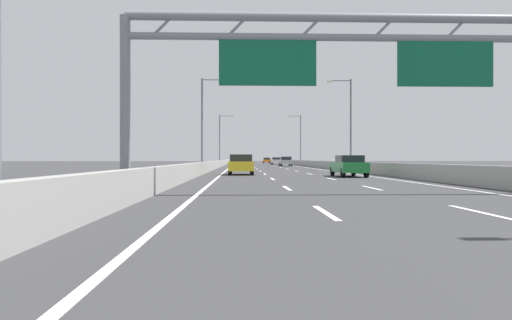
% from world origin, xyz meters
% --- Properties ---
extents(ground_plane, '(260.00, 260.00, 0.00)m').
position_xyz_m(ground_plane, '(0.00, 100.00, 0.00)').
color(ground_plane, '#38383A').
extents(lane_dash_left_1, '(0.16, 3.00, 0.01)m').
position_xyz_m(lane_dash_left_1, '(-1.80, 12.50, 0.01)').
color(lane_dash_left_1, white).
rests_on(lane_dash_left_1, ground_plane).
extents(lane_dash_left_2, '(0.16, 3.00, 0.01)m').
position_xyz_m(lane_dash_left_2, '(-1.80, 21.50, 0.01)').
color(lane_dash_left_2, white).
rests_on(lane_dash_left_2, ground_plane).
extents(lane_dash_left_3, '(0.16, 3.00, 0.01)m').
position_xyz_m(lane_dash_left_3, '(-1.80, 30.50, 0.01)').
color(lane_dash_left_3, white).
rests_on(lane_dash_left_3, ground_plane).
extents(lane_dash_left_4, '(0.16, 3.00, 0.01)m').
position_xyz_m(lane_dash_left_4, '(-1.80, 39.50, 0.01)').
color(lane_dash_left_4, white).
rests_on(lane_dash_left_4, ground_plane).
extents(lane_dash_left_5, '(0.16, 3.00, 0.01)m').
position_xyz_m(lane_dash_left_5, '(-1.80, 48.50, 0.01)').
color(lane_dash_left_5, white).
rests_on(lane_dash_left_5, ground_plane).
extents(lane_dash_left_6, '(0.16, 3.00, 0.01)m').
position_xyz_m(lane_dash_left_6, '(-1.80, 57.50, 0.01)').
color(lane_dash_left_6, white).
rests_on(lane_dash_left_6, ground_plane).
extents(lane_dash_left_7, '(0.16, 3.00, 0.01)m').
position_xyz_m(lane_dash_left_7, '(-1.80, 66.50, 0.01)').
color(lane_dash_left_7, white).
rests_on(lane_dash_left_7, ground_plane).
extents(lane_dash_left_8, '(0.16, 3.00, 0.01)m').
position_xyz_m(lane_dash_left_8, '(-1.80, 75.50, 0.01)').
color(lane_dash_left_8, white).
rests_on(lane_dash_left_8, ground_plane).
extents(lane_dash_left_9, '(0.16, 3.00, 0.01)m').
position_xyz_m(lane_dash_left_9, '(-1.80, 84.50, 0.01)').
color(lane_dash_left_9, white).
rests_on(lane_dash_left_9, ground_plane).
extents(lane_dash_left_10, '(0.16, 3.00, 0.01)m').
position_xyz_m(lane_dash_left_10, '(-1.80, 93.50, 0.01)').
color(lane_dash_left_10, white).
rests_on(lane_dash_left_10, ground_plane).
extents(lane_dash_left_11, '(0.16, 3.00, 0.01)m').
position_xyz_m(lane_dash_left_11, '(-1.80, 102.50, 0.01)').
color(lane_dash_left_11, white).
rests_on(lane_dash_left_11, ground_plane).
extents(lane_dash_left_12, '(0.16, 3.00, 0.01)m').
position_xyz_m(lane_dash_left_12, '(-1.80, 111.50, 0.01)').
color(lane_dash_left_12, white).
rests_on(lane_dash_left_12, ground_plane).
extents(lane_dash_left_13, '(0.16, 3.00, 0.01)m').
position_xyz_m(lane_dash_left_13, '(-1.80, 120.50, 0.01)').
color(lane_dash_left_13, white).
rests_on(lane_dash_left_13, ground_plane).
extents(lane_dash_left_14, '(0.16, 3.00, 0.01)m').
position_xyz_m(lane_dash_left_14, '(-1.80, 129.50, 0.01)').
color(lane_dash_left_14, white).
rests_on(lane_dash_left_14, ground_plane).
extents(lane_dash_left_15, '(0.16, 3.00, 0.01)m').
position_xyz_m(lane_dash_left_15, '(-1.80, 138.50, 0.01)').
color(lane_dash_left_15, white).
rests_on(lane_dash_left_15, ground_plane).
extents(lane_dash_left_16, '(0.16, 3.00, 0.01)m').
position_xyz_m(lane_dash_left_16, '(-1.80, 147.50, 0.01)').
color(lane_dash_left_16, white).
rests_on(lane_dash_left_16, ground_plane).
extents(lane_dash_left_17, '(0.16, 3.00, 0.01)m').
position_xyz_m(lane_dash_left_17, '(-1.80, 156.50, 0.01)').
color(lane_dash_left_17, white).
rests_on(lane_dash_left_17, ground_plane).
extents(lane_dash_right_1, '(0.16, 3.00, 0.01)m').
position_xyz_m(lane_dash_right_1, '(1.80, 12.50, 0.01)').
color(lane_dash_right_1, white).
rests_on(lane_dash_right_1, ground_plane).
extents(lane_dash_right_2, '(0.16, 3.00, 0.01)m').
position_xyz_m(lane_dash_right_2, '(1.80, 21.50, 0.01)').
color(lane_dash_right_2, white).
rests_on(lane_dash_right_2, ground_plane).
extents(lane_dash_right_3, '(0.16, 3.00, 0.01)m').
position_xyz_m(lane_dash_right_3, '(1.80, 30.50, 0.01)').
color(lane_dash_right_3, white).
rests_on(lane_dash_right_3, ground_plane).
extents(lane_dash_right_4, '(0.16, 3.00, 0.01)m').
position_xyz_m(lane_dash_right_4, '(1.80, 39.50, 0.01)').
color(lane_dash_right_4, white).
rests_on(lane_dash_right_4, ground_plane).
extents(lane_dash_right_5, '(0.16, 3.00, 0.01)m').
position_xyz_m(lane_dash_right_5, '(1.80, 48.50, 0.01)').
color(lane_dash_right_5, white).
rests_on(lane_dash_right_5, ground_plane).
extents(lane_dash_right_6, '(0.16, 3.00, 0.01)m').
position_xyz_m(lane_dash_right_6, '(1.80, 57.50, 0.01)').
color(lane_dash_right_6, white).
rests_on(lane_dash_right_6, ground_plane).
extents(lane_dash_right_7, '(0.16, 3.00, 0.01)m').
position_xyz_m(lane_dash_right_7, '(1.80, 66.50, 0.01)').
color(lane_dash_right_7, white).
rests_on(lane_dash_right_7, ground_plane).
extents(lane_dash_right_8, '(0.16, 3.00, 0.01)m').
position_xyz_m(lane_dash_right_8, '(1.80, 75.50, 0.01)').
color(lane_dash_right_8, white).
rests_on(lane_dash_right_8, ground_plane).
extents(lane_dash_right_9, '(0.16, 3.00, 0.01)m').
position_xyz_m(lane_dash_right_9, '(1.80, 84.50, 0.01)').
color(lane_dash_right_9, white).
rests_on(lane_dash_right_9, ground_plane).
extents(lane_dash_right_10, '(0.16, 3.00, 0.01)m').
position_xyz_m(lane_dash_right_10, '(1.80, 93.50, 0.01)').
color(lane_dash_right_10, white).
rests_on(lane_dash_right_10, ground_plane).
extents(lane_dash_right_11, '(0.16, 3.00, 0.01)m').
position_xyz_m(lane_dash_right_11, '(1.80, 102.50, 0.01)').
color(lane_dash_right_11, white).
rests_on(lane_dash_right_11, ground_plane).
extents(lane_dash_right_12, '(0.16, 3.00, 0.01)m').
position_xyz_m(lane_dash_right_12, '(1.80, 111.50, 0.01)').
color(lane_dash_right_12, white).
rests_on(lane_dash_right_12, ground_plane).
extents(lane_dash_right_13, '(0.16, 3.00, 0.01)m').
position_xyz_m(lane_dash_right_13, '(1.80, 120.50, 0.01)').
color(lane_dash_right_13, white).
rests_on(lane_dash_right_13, ground_plane).
extents(lane_dash_right_14, '(0.16, 3.00, 0.01)m').
position_xyz_m(lane_dash_right_14, '(1.80, 129.50, 0.01)').
color(lane_dash_right_14, white).
rests_on(lane_dash_right_14, ground_plane).
extents(lane_dash_right_15, '(0.16, 3.00, 0.01)m').
position_xyz_m(lane_dash_right_15, '(1.80, 138.50, 0.01)').
color(lane_dash_right_15, white).
rests_on(lane_dash_right_15, ground_plane).
extents(lane_dash_right_16, '(0.16, 3.00, 0.01)m').
position_xyz_m(lane_dash_right_16, '(1.80, 147.50, 0.01)').
color(lane_dash_right_16, white).
rests_on(lane_dash_right_16, ground_plane).
extents(lane_dash_right_17, '(0.16, 3.00, 0.01)m').
position_xyz_m(lane_dash_right_17, '(1.80, 156.50, 0.01)').
color(lane_dash_right_17, white).
rests_on(lane_dash_right_17, ground_plane).
extents(edge_line_left, '(0.16, 176.00, 0.01)m').
position_xyz_m(edge_line_left, '(-5.25, 88.00, 0.01)').
color(edge_line_left, white).
rests_on(edge_line_left, ground_plane).
extents(edge_line_right, '(0.16, 176.00, 0.01)m').
position_xyz_m(edge_line_right, '(5.25, 88.00, 0.01)').
color(edge_line_right, white).
rests_on(edge_line_right, ground_plane).
extents(barrier_left, '(0.45, 220.00, 0.95)m').
position_xyz_m(barrier_left, '(-6.90, 110.00, 0.47)').
color(barrier_left, '#9E9E99').
rests_on(barrier_left, ground_plane).
extents(barrier_right, '(0.45, 220.00, 0.95)m').
position_xyz_m(barrier_right, '(6.90, 110.00, 0.47)').
color(barrier_right, '#9E9E99').
rests_on(barrier_right, ground_plane).
extents(sign_gantry, '(15.84, 0.36, 6.36)m').
position_xyz_m(sign_gantry, '(0.08, 18.16, 4.80)').
color(sign_gantry, gray).
rests_on(sign_gantry, ground_plane).
extents(streetlamp_left_mid, '(2.58, 0.28, 9.50)m').
position_xyz_m(streetlamp_left_mid, '(-7.47, 50.44, 5.40)').
color(streetlamp_left_mid, slate).
rests_on(streetlamp_left_mid, ground_plane).
extents(streetlamp_right_mid, '(2.58, 0.28, 9.50)m').
position_xyz_m(streetlamp_right_mid, '(7.47, 50.44, 5.40)').
color(streetlamp_right_mid, slate).
rests_on(streetlamp_right_mid, ground_plane).
extents(streetlamp_left_far, '(2.58, 0.28, 9.50)m').
position_xyz_m(streetlamp_left_far, '(-7.47, 91.50, 5.40)').
color(streetlamp_left_far, slate).
rests_on(streetlamp_left_far, ground_plane).
extents(streetlamp_right_far, '(2.58, 0.28, 9.50)m').
position_xyz_m(streetlamp_right_far, '(7.47, 91.50, 5.40)').
color(streetlamp_right_far, slate).
rests_on(streetlamp_right_far, ground_plane).
extents(green_car, '(1.76, 4.63, 1.47)m').
position_xyz_m(green_car, '(3.70, 34.03, 0.76)').
color(green_car, '#1E7A38').
rests_on(green_car, ground_plane).
extents(yellow_car, '(1.89, 4.49, 1.56)m').
position_xyz_m(yellow_car, '(-3.72, 38.24, 0.80)').
color(yellow_car, yellow).
rests_on(yellow_car, ground_plane).
extents(orange_car, '(1.89, 4.56, 1.47)m').
position_xyz_m(orange_car, '(3.35, 130.32, 0.77)').
color(orange_car, orange).
rests_on(orange_car, ground_plane).
extents(white_car, '(1.79, 4.64, 1.48)m').
position_xyz_m(white_car, '(3.51, 98.72, 0.77)').
color(white_car, silver).
rests_on(white_car, ground_plane).
extents(red_car, '(1.72, 4.49, 1.54)m').
position_xyz_m(red_car, '(-3.47, 136.16, 0.79)').
color(red_car, red).
rests_on(red_car, ground_plane).
extents(silver_car, '(1.86, 4.55, 1.55)m').
position_xyz_m(silver_car, '(3.70, 79.45, 0.79)').
color(silver_car, '#A8ADB2').
rests_on(silver_car, ground_plane).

